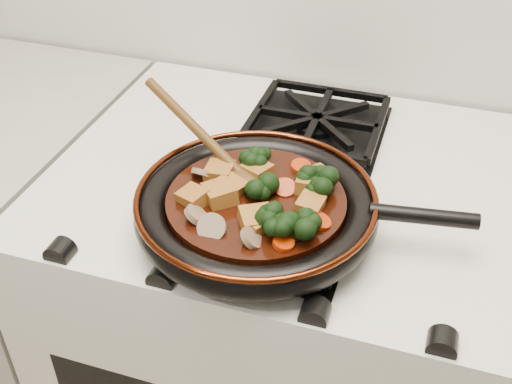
% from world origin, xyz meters
% --- Properties ---
extents(stove, '(0.76, 0.60, 0.90)m').
position_xyz_m(stove, '(0.00, 1.69, 0.45)').
color(stove, beige).
rests_on(stove, ground).
extents(burner_grate_front, '(0.23, 0.23, 0.03)m').
position_xyz_m(burner_grate_front, '(0.00, 1.55, 0.91)').
color(burner_grate_front, black).
rests_on(burner_grate_front, stove).
extents(burner_grate_back, '(0.23, 0.23, 0.03)m').
position_xyz_m(burner_grate_back, '(0.00, 1.83, 0.91)').
color(burner_grate_back, black).
rests_on(burner_grate_back, stove).
extents(skillet, '(0.46, 0.33, 0.05)m').
position_xyz_m(skillet, '(-0.01, 1.54, 0.94)').
color(skillet, black).
rests_on(skillet, burner_grate_front).
extents(braising_sauce, '(0.24, 0.24, 0.02)m').
position_xyz_m(braising_sauce, '(-0.02, 1.54, 0.95)').
color(braising_sauce, black).
rests_on(braising_sauce, skillet).
extents(tofu_cube_0, '(0.05, 0.05, 0.03)m').
position_xyz_m(tofu_cube_0, '(-0.09, 1.50, 0.97)').
color(tofu_cube_0, brown).
rests_on(tofu_cube_0, braising_sauce).
extents(tofu_cube_1, '(0.06, 0.06, 0.03)m').
position_xyz_m(tofu_cube_1, '(-0.06, 1.52, 0.97)').
color(tofu_cube_1, brown).
rests_on(tofu_cube_1, braising_sauce).
extents(tofu_cube_2, '(0.06, 0.05, 0.03)m').
position_xyz_m(tofu_cube_2, '(0.00, 1.49, 0.97)').
color(tofu_cube_2, brown).
rests_on(tofu_cube_2, braising_sauce).
extents(tofu_cube_3, '(0.05, 0.05, 0.02)m').
position_xyz_m(tofu_cube_3, '(-0.03, 1.59, 0.97)').
color(tofu_cube_3, brown).
rests_on(tofu_cube_3, braising_sauce).
extents(tofu_cube_4, '(0.04, 0.04, 0.02)m').
position_xyz_m(tofu_cube_4, '(0.06, 1.54, 0.97)').
color(tofu_cube_4, brown).
rests_on(tofu_cube_4, braising_sauce).
extents(tofu_cube_5, '(0.05, 0.05, 0.03)m').
position_xyz_m(tofu_cube_5, '(-0.05, 1.54, 0.97)').
color(tofu_cube_5, brown).
rests_on(tofu_cube_5, braising_sauce).
extents(tofu_cube_6, '(0.05, 0.05, 0.02)m').
position_xyz_m(tofu_cube_6, '(0.01, 1.48, 0.97)').
color(tofu_cube_6, brown).
rests_on(tofu_cube_6, braising_sauce).
extents(tofu_cube_7, '(0.05, 0.05, 0.02)m').
position_xyz_m(tofu_cube_7, '(0.05, 1.60, 0.97)').
color(tofu_cube_7, brown).
rests_on(tofu_cube_7, braising_sauce).
extents(tofu_cube_8, '(0.04, 0.04, 0.02)m').
position_xyz_m(tofu_cube_8, '(-0.08, 1.57, 0.97)').
color(tofu_cube_8, brown).
rests_on(tofu_cube_8, braising_sauce).
extents(tofu_cube_9, '(0.05, 0.04, 0.03)m').
position_xyz_m(tofu_cube_9, '(0.05, 1.58, 0.97)').
color(tofu_cube_9, brown).
rests_on(tofu_cube_9, braising_sauce).
extents(broccoli_floret_0, '(0.08, 0.08, 0.07)m').
position_xyz_m(broccoli_floret_0, '(0.04, 1.47, 0.97)').
color(broccoli_floret_0, black).
rests_on(broccoli_floret_0, braising_sauce).
extents(broccoli_floret_1, '(0.08, 0.09, 0.07)m').
position_xyz_m(broccoli_floret_1, '(0.06, 1.57, 0.97)').
color(broccoli_floret_1, black).
rests_on(broccoli_floret_1, braising_sauce).
extents(broccoli_floret_2, '(0.08, 0.09, 0.06)m').
position_xyz_m(broccoli_floret_2, '(0.07, 1.48, 0.97)').
color(broccoli_floret_2, black).
rests_on(broccoli_floret_2, braising_sauce).
extents(broccoli_floret_3, '(0.08, 0.08, 0.06)m').
position_xyz_m(broccoli_floret_3, '(-0.04, 1.61, 0.97)').
color(broccoli_floret_3, black).
rests_on(broccoli_floret_3, braising_sauce).
extents(broccoli_floret_4, '(0.08, 0.08, 0.07)m').
position_xyz_m(broccoli_floret_4, '(0.01, 1.49, 0.97)').
color(broccoli_floret_4, black).
rests_on(broccoli_floret_4, braising_sauce).
extents(broccoli_floret_5, '(0.08, 0.08, 0.05)m').
position_xyz_m(broccoli_floret_5, '(-0.01, 1.55, 0.97)').
color(broccoli_floret_5, black).
rests_on(broccoli_floret_5, braising_sauce).
extents(broccoli_floret_6, '(0.08, 0.08, 0.06)m').
position_xyz_m(broccoli_floret_6, '(0.05, 1.59, 0.97)').
color(broccoli_floret_6, black).
rests_on(broccoli_floret_6, braising_sauce).
extents(broccoli_floret_7, '(0.09, 0.08, 0.08)m').
position_xyz_m(broccoli_floret_7, '(0.03, 1.48, 0.97)').
color(broccoli_floret_7, black).
rests_on(broccoli_floret_7, braising_sauce).
extents(carrot_coin_0, '(0.03, 0.03, 0.01)m').
position_xyz_m(carrot_coin_0, '(0.05, 1.46, 0.96)').
color(carrot_coin_0, '#A32604').
rests_on(carrot_coin_0, braising_sauce).
extents(carrot_coin_1, '(0.03, 0.03, 0.02)m').
position_xyz_m(carrot_coin_1, '(0.02, 1.57, 0.96)').
color(carrot_coin_1, '#A32604').
rests_on(carrot_coin_1, braising_sauce).
extents(carrot_coin_2, '(0.03, 0.03, 0.02)m').
position_xyz_m(carrot_coin_2, '(0.08, 1.51, 0.96)').
color(carrot_coin_2, '#A32604').
rests_on(carrot_coin_2, braising_sauce).
extents(carrot_coin_3, '(0.03, 0.03, 0.01)m').
position_xyz_m(carrot_coin_3, '(0.02, 1.62, 0.96)').
color(carrot_coin_3, '#A32604').
rests_on(carrot_coin_3, braising_sauce).
extents(mushroom_slice_0, '(0.03, 0.04, 0.03)m').
position_xyz_m(mushroom_slice_0, '(0.01, 1.45, 0.97)').
color(mushroom_slice_0, brown).
rests_on(mushroom_slice_0, braising_sauce).
extents(mushroom_slice_1, '(0.04, 0.03, 0.03)m').
position_xyz_m(mushroom_slice_1, '(-0.10, 1.56, 0.97)').
color(mushroom_slice_1, brown).
rests_on(mushroom_slice_1, braising_sauce).
extents(mushroom_slice_2, '(0.04, 0.04, 0.03)m').
position_xyz_m(mushroom_slice_2, '(-0.08, 1.47, 0.97)').
color(mushroom_slice_2, brown).
rests_on(mushroom_slice_2, braising_sauce).
extents(mushroom_slice_3, '(0.05, 0.05, 0.03)m').
position_xyz_m(mushroom_slice_3, '(0.05, 1.48, 0.97)').
color(mushroom_slice_3, brown).
rests_on(mushroom_slice_3, braising_sauce).
extents(mushroom_slice_4, '(0.04, 0.03, 0.03)m').
position_xyz_m(mushroom_slice_4, '(-0.05, 1.46, 0.97)').
color(mushroom_slice_4, brown).
rests_on(mushroom_slice_4, braising_sauce).
extents(wooden_spoon, '(0.14, 0.09, 0.22)m').
position_xyz_m(wooden_spoon, '(-0.10, 1.60, 0.98)').
color(wooden_spoon, '#492C0F').
rests_on(wooden_spoon, braising_sauce).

